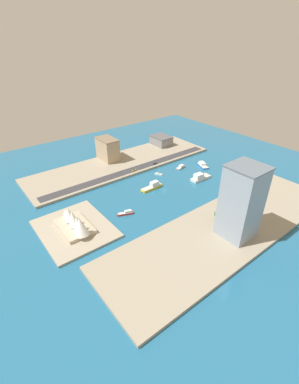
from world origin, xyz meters
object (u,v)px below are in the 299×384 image
warehouse_low_gray (161,140)px  catamaran_blue (203,165)px  sailboat_small_white (159,174)px  ferry_white_commuter (200,177)px  suv_black (155,163)px  apartment_midrise_tan (108,149)px  tugboat_red (126,213)px  tower_tall_glass (241,202)px  taxi_yellow_cab (134,170)px  yacht_sleek_gray (181,167)px  opera_landmark (75,222)px  ferry_yellow_fast (152,186)px  traffic_light_waterfront (122,173)px

warehouse_low_gray → catamaran_blue: bearing=177.7°
warehouse_low_gray → sailboat_small_white: bearing=138.1°
ferry_white_commuter → suv_black: ferry_white_commuter is taller
ferry_white_commuter → apartment_midrise_tan: bearing=26.9°
tugboat_red → tower_tall_glass: tower_tall_glass is taller
tower_tall_glass → taxi_yellow_cab: size_ratio=13.83×
yacht_sleek_gray → apartment_midrise_tan: bearing=38.7°
suv_black → opera_landmark: (-59.30, 133.37, 5.87)m
catamaran_blue → warehouse_low_gray: 85.48m
yacht_sleek_gray → apartment_midrise_tan: 96.08m
ferry_white_commuter → apartment_midrise_tan: apartment_midrise_tan is taller
ferry_yellow_fast → warehouse_low_gray: warehouse_low_gray is taller
sailboat_small_white → apartment_midrise_tan: size_ratio=0.34×
ferry_white_commuter → tower_tall_glass: size_ratio=0.44×
tugboat_red → traffic_light_waterfront: bearing=-30.0°
yacht_sleek_gray → suv_black: 32.58m
tower_tall_glass → traffic_light_waterfront: 145.89m
ferry_yellow_fast → yacht_sleek_gray: size_ratio=1.82×
sailboat_small_white → catamaran_blue: bearing=-104.8°
catamaran_blue → warehouse_low_gray: bearing=-2.3°
tower_tall_glass → catamaran_blue: bearing=-36.7°
apartment_midrise_tan → taxi_yellow_cab: 51.67m
taxi_yellow_cab → warehouse_low_gray: bearing=-59.7°
taxi_yellow_cab → yacht_sleek_gray: bearing=-114.8°
catamaran_blue → suv_black: 60.04m
ferry_white_commuter → catamaran_blue: 37.33m
apartment_midrise_tan → warehouse_low_gray: 88.89m
ferry_yellow_fast → catamaran_blue: size_ratio=1.33×
tugboat_red → tower_tall_glass: (-80.24, -53.52, 31.34)m
traffic_light_waterfront → warehouse_low_gray: bearing=-63.5°
tugboat_red → taxi_yellow_cab: bearing=-40.4°
tower_tall_glass → taxi_yellow_cab: 147.93m
ferry_white_commuter → taxi_yellow_cab: 77.50m
tugboat_red → opera_landmark: bearing=83.3°
catamaran_blue → traffic_light_waterfront: (34.51, 98.06, 5.25)m
opera_landmark → ferry_white_commuter: bearing=-90.2°
sailboat_small_white → tower_tall_glass: size_ratio=0.18×
suv_black → opera_landmark: size_ratio=0.11×
suv_black → catamaran_blue: bearing=-128.1°
traffic_light_waterfront → catamaran_blue: bearing=-109.4°
ferry_white_commuter → tugboat_red: 104.63m
yacht_sleek_gray → tugboat_red: 115.48m
apartment_midrise_tan → warehouse_low_gray: apartment_midrise_tan is taller
ferry_white_commuter → suv_black: bearing=16.5°
apartment_midrise_tan → tower_tall_glass: bearing=-178.6°
warehouse_low_gray → suv_black: warehouse_low_gray is taller
apartment_midrise_tan → tower_tall_glass: size_ratio=0.52×
catamaran_blue → opera_landmark: bearing=97.0°
yacht_sleek_gray → suv_black: suv_black is taller
tugboat_red → catamaran_blue: bearing=-78.3°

